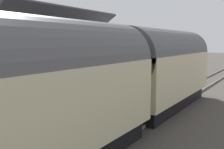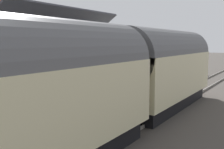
% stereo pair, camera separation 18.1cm
% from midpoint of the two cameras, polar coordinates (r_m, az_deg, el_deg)
% --- Properties ---
extents(ground_plane, '(160.00, 160.00, 0.00)m').
position_cam_midpoint_polar(ground_plane, '(15.39, 7.75, -6.53)').
color(ground_plane, '#423D38').
extents(platform, '(32.00, 6.34, 0.83)m').
position_cam_midpoint_polar(platform, '(17.44, -4.72, -3.46)').
color(platform, gray).
rests_on(platform, ground).
extents(platform_edge_coping, '(32.00, 0.36, 0.02)m').
position_cam_midpoint_polar(platform_edge_coping, '(15.74, 3.91, -3.04)').
color(platform_edge_coping, beige).
rests_on(platform_edge_coping, platform).
extents(rail_near, '(52.00, 0.08, 0.14)m').
position_cam_midpoint_polar(rail_near, '(14.78, 13.49, -6.96)').
color(rail_near, gray).
rests_on(rail_near, ground).
extents(rail_far, '(52.00, 0.08, 0.14)m').
position_cam_midpoint_polar(rail_far, '(15.30, 8.37, -6.35)').
color(rail_far, gray).
rests_on(rail_far, ground).
extents(train, '(16.77, 2.73, 4.32)m').
position_cam_midpoint_polar(train, '(11.04, 3.20, -0.20)').
color(train, black).
rests_on(train, ground).
extents(station_building, '(7.95, 4.58, 5.74)m').
position_cam_midpoint_polar(station_building, '(15.28, -14.83, 2.56)').
color(station_building, white).
rests_on(station_building, platform).
extents(bench_platform_end, '(1.40, 0.45, 0.88)m').
position_cam_midpoint_polar(bench_platform_end, '(19.40, 1.58, 0.31)').
color(bench_platform_end, brown).
rests_on(bench_platform_end, platform).
extents(bench_near_building, '(1.40, 0.45, 0.88)m').
position_cam_midpoint_polar(bench_near_building, '(23.64, 8.21, 1.48)').
color(bench_near_building, brown).
rests_on(bench_near_building, platform).
extents(planter_bench_right, '(0.62, 0.62, 0.91)m').
position_cam_midpoint_polar(planter_bench_right, '(21.38, 0.94, 0.98)').
color(planter_bench_right, gray).
rests_on(planter_bench_right, platform).
extents(planter_bench_left, '(0.86, 0.32, 0.64)m').
position_cam_midpoint_polar(planter_bench_left, '(27.93, 8.99, 1.98)').
color(planter_bench_left, black).
rests_on(planter_bench_left, platform).
extents(planter_by_door, '(0.62, 0.62, 0.85)m').
position_cam_midpoint_polar(planter_by_door, '(11.19, -12.77, -4.95)').
color(planter_by_door, black).
rests_on(planter_by_door, platform).
extents(planter_edge_near, '(0.50, 0.50, 0.73)m').
position_cam_midpoint_polar(planter_edge_near, '(21.97, 10.98, 0.81)').
color(planter_edge_near, gray).
rests_on(planter_edge_near, platform).
extents(planter_under_sign, '(0.36, 0.36, 0.71)m').
position_cam_midpoint_polar(planter_under_sign, '(19.21, 7.58, -0.21)').
color(planter_under_sign, gray).
rests_on(planter_under_sign, platform).
extents(planter_corner_building, '(0.69, 0.69, 0.97)m').
position_cam_midpoint_polar(planter_corner_building, '(11.35, -16.99, -4.85)').
color(planter_corner_building, '#9E5138').
rests_on(planter_corner_building, platform).
extents(planter_edge_far, '(0.38, 0.38, 0.63)m').
position_cam_midpoint_polar(planter_edge_far, '(21.24, -3.91, 0.46)').
color(planter_edge_far, gray).
rests_on(planter_edge_far, platform).
extents(tree_far_left, '(3.07, 2.89, 5.96)m').
position_cam_midpoint_polar(tree_far_left, '(29.62, -12.77, 8.35)').
color(tree_far_left, '#4C3828').
rests_on(tree_far_left, ground).
extents(tree_mid_background, '(3.90, 3.69, 5.87)m').
position_cam_midpoint_polar(tree_mid_background, '(33.49, -0.68, 7.80)').
color(tree_mid_background, '#4C3828').
rests_on(tree_mid_background, ground).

